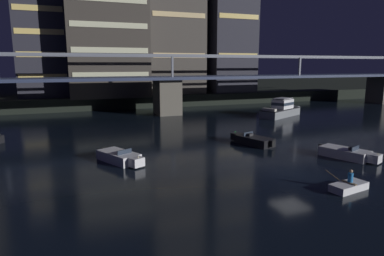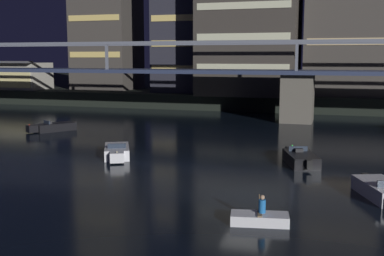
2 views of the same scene
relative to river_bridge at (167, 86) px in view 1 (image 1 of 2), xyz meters
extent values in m
plane|color=black|center=(0.00, -32.10, -4.55)|extent=(400.00, 400.00, 0.00)
cube|color=black|center=(0.00, 48.01, -3.45)|extent=(240.00, 80.00, 2.20)
cube|color=#605B51|center=(0.00, 0.01, -1.77)|extent=(3.60, 4.40, 5.55)
cube|color=#605B51|center=(45.95, 0.01, -1.77)|extent=(3.60, 4.40, 5.55)
cube|color=#2D3856|center=(0.00, 0.01, 1.23)|extent=(97.90, 6.40, 0.45)
cube|color=slate|center=(0.00, -2.89, 4.65)|extent=(97.90, 0.36, 0.36)
cube|color=slate|center=(0.00, 2.91, 4.65)|extent=(97.90, 0.36, 0.36)
cube|color=slate|center=(0.00, -2.89, 3.05)|extent=(0.30, 0.30, 3.20)
cube|color=slate|center=(22.97, -2.89, 3.05)|extent=(0.30, 0.30, 3.20)
cube|color=#282833|center=(-18.50, 15.62, 6.77)|extent=(8.18, 10.70, 18.24)
cube|color=#F2D172|center=(-18.50, 10.22, 1.30)|extent=(7.52, 0.10, 0.90)
cube|color=#F2D172|center=(-18.50, 10.22, 4.95)|extent=(7.52, 0.10, 0.90)
cube|color=#F2D172|center=(-18.50, 10.22, 8.60)|extent=(7.52, 0.10, 0.90)
cube|color=#F2D172|center=(-18.50, 10.22, 12.25)|extent=(7.52, 0.10, 0.90)
cube|color=#38332D|center=(-7.77, 11.96, 7.60)|extent=(13.48, 12.14, 19.89)
cube|color=beige|center=(-7.77, 5.84, 1.63)|extent=(12.40, 0.10, 0.90)
cube|color=beige|center=(-7.77, 5.84, 5.61)|extent=(12.40, 0.10, 0.90)
cube|color=beige|center=(-7.77, 5.84, 9.59)|extent=(12.40, 0.10, 0.90)
cube|color=beige|center=(5.31, 9.44, 4.96)|extent=(10.18, 0.10, 0.90)
cube|color=beige|center=(5.31, 9.44, 12.28)|extent=(10.18, 0.10, 0.90)
cube|color=#282833|center=(17.10, 13.87, 16.11)|extent=(9.20, 10.79, 36.91)
cube|color=#F2D172|center=(17.10, 8.43, 5.03)|extent=(8.47, 0.10, 0.90)
cube|color=#F2D172|center=(17.10, 8.43, 12.42)|extent=(8.47, 0.10, 0.90)
cube|color=gray|center=(15.60, -8.38, -3.95)|extent=(8.31, 5.93, 1.20)
cube|color=gray|center=(19.66, -6.33, -3.87)|extent=(1.63, 1.77, 1.04)
cube|color=black|center=(15.60, -8.38, -3.40)|extent=(8.42, 6.03, 0.10)
cube|color=white|center=(16.13, -8.11, -2.65)|extent=(3.80, 3.32, 1.40)
cube|color=#283342|center=(16.13, -8.11, -2.60)|extent=(3.86, 3.37, 0.44)
cube|color=silver|center=(16.13, -8.11, -1.80)|extent=(3.42, 2.98, 0.08)
cube|color=#B7B2A8|center=(12.56, -9.91, -3.17)|extent=(1.47, 2.13, 0.36)
cube|color=black|center=(2.18, -23.16, -4.15)|extent=(2.94, 4.28, 0.80)
cube|color=black|center=(1.43, -20.88, -4.10)|extent=(1.22, 1.17, 0.70)
cube|color=#283342|center=(1.92, -22.36, -3.57)|extent=(1.31, 0.52, 0.36)
cube|color=#262628|center=(2.00, -22.59, -3.63)|extent=(0.66, 0.56, 0.24)
cube|color=black|center=(2.86, -25.21, -4.05)|extent=(0.45, 0.45, 0.60)
sphere|color=#33D84C|center=(1.35, -20.64, -3.67)|extent=(0.12, 0.12, 0.12)
cube|color=silver|center=(-11.39, -24.40, -4.15)|extent=(3.33, 4.30, 0.80)
cube|color=silver|center=(-10.34, -26.56, -4.10)|extent=(1.28, 1.24, 0.70)
cube|color=#283342|center=(-11.02, -25.16, -3.57)|extent=(1.26, 0.68, 0.36)
cube|color=#262628|center=(-11.13, -24.94, -3.63)|extent=(0.68, 0.60, 0.24)
cube|color=black|center=(-12.33, -22.46, -4.05)|extent=(0.48, 0.48, 0.60)
sphere|color=beige|center=(-10.23, -26.78, -3.67)|extent=(0.12, 0.12, 0.12)
cube|color=silver|center=(6.95, -30.02, -4.15)|extent=(3.07, 4.29, 0.80)
cube|color=silver|center=(7.80, -32.27, -4.10)|extent=(1.24, 1.19, 0.70)
cube|color=#283342|center=(7.25, -30.82, -3.57)|extent=(1.30, 0.57, 0.36)
cube|color=#262628|center=(7.16, -30.58, -3.63)|extent=(0.67, 0.57, 0.24)
cube|color=black|center=(6.19, -28.01, -4.05)|extent=(0.46, 0.46, 0.60)
sphere|color=beige|center=(7.89, -32.50, -3.67)|extent=(0.12, 0.12, 0.12)
cube|color=silver|center=(1.33, -36.09, -4.31)|extent=(2.75, 1.53, 0.48)
cube|color=#7F6647|center=(1.33, -36.09, -4.04)|extent=(0.37, 1.01, 0.06)
cylinder|color=#1E66B2|center=(1.43, -36.07, -3.71)|extent=(0.32, 0.32, 0.60)
sphere|color=tan|center=(1.43, -36.07, -3.30)|extent=(0.22, 0.22, 0.22)
cylinder|color=olive|center=(1.16, -35.06, -3.97)|extent=(0.31, 1.51, 0.59)
camera|label=1|loc=(-15.12, -51.62, 3.34)|focal=31.52mm
camera|label=2|loc=(4.47, -56.86, 2.91)|focal=44.84mm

